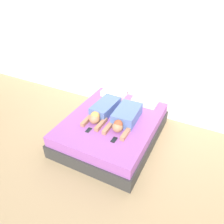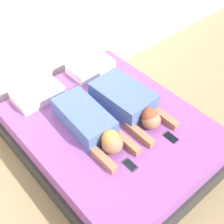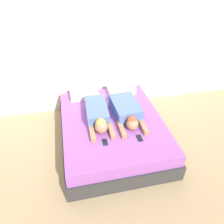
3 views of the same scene
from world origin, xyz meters
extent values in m
plane|color=#9E8460|center=(0.00, 0.00, 0.00)|extent=(12.00, 12.00, 0.00)
cube|color=white|center=(0.00, 1.14, 1.30)|extent=(12.00, 0.06, 2.60)
cube|color=#2D2D2D|center=(0.00, 0.00, 0.13)|extent=(1.61, 1.98, 0.26)
cube|color=#8C4C9E|center=(0.00, 0.00, 0.36)|extent=(1.55, 1.92, 0.20)
cube|color=white|center=(-0.35, 0.77, 0.51)|extent=(0.49, 0.31, 0.12)
cube|color=white|center=(0.35, 0.77, 0.51)|extent=(0.49, 0.31, 0.12)
cube|color=#4C66A5|center=(-0.21, 0.15, 0.55)|extent=(0.36, 0.66, 0.20)
sphere|color=#A37051|center=(-0.21, -0.25, 0.55)|extent=(0.19, 0.19, 0.19)
sphere|color=#D18C47|center=(-0.21, -0.23, 0.59)|extent=(0.16, 0.16, 0.16)
cube|color=#A37051|center=(-0.35, -0.27, 0.49)|extent=(0.07, 0.35, 0.07)
cube|color=#A37051|center=(-0.08, -0.27, 0.49)|extent=(0.07, 0.35, 0.07)
cube|color=#4C66A5|center=(0.24, 0.11, 0.56)|extent=(0.42, 0.63, 0.22)
sphere|color=#A37051|center=(0.24, -0.28, 0.55)|extent=(0.18, 0.18, 0.18)
sphere|color=#99472D|center=(0.24, -0.25, 0.59)|extent=(0.16, 0.16, 0.16)
cube|color=#A37051|center=(0.08, -0.30, 0.49)|extent=(0.07, 0.34, 0.07)
cube|color=#A37051|center=(0.41, -0.30, 0.49)|extent=(0.07, 0.34, 0.07)
cube|color=#2D2D33|center=(-0.20, -0.47, 0.46)|extent=(0.07, 0.13, 0.01)
cube|color=black|center=(-0.20, -0.47, 0.46)|extent=(0.06, 0.11, 0.00)
cube|color=black|center=(0.29, -0.50, 0.46)|extent=(0.07, 0.13, 0.01)
cube|color=black|center=(0.29, -0.50, 0.46)|extent=(0.06, 0.11, 0.00)
camera|label=1|loc=(1.45, -2.86, 2.80)|focal=35.00mm
camera|label=2|loc=(-1.33, -1.53, 2.68)|focal=50.00mm
camera|label=3|loc=(-0.58, -2.62, 2.60)|focal=35.00mm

